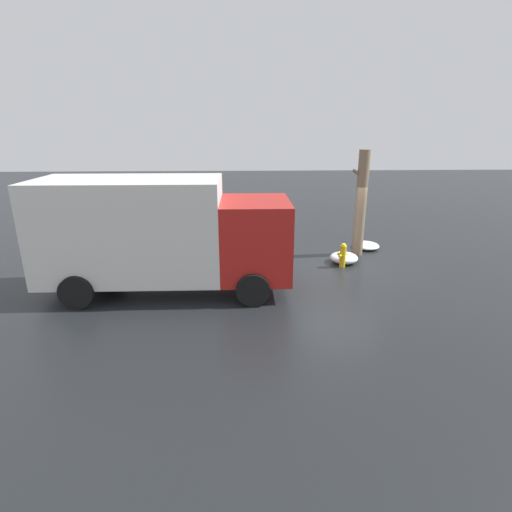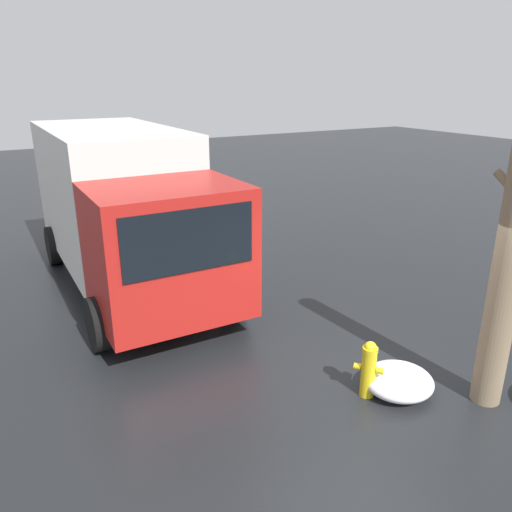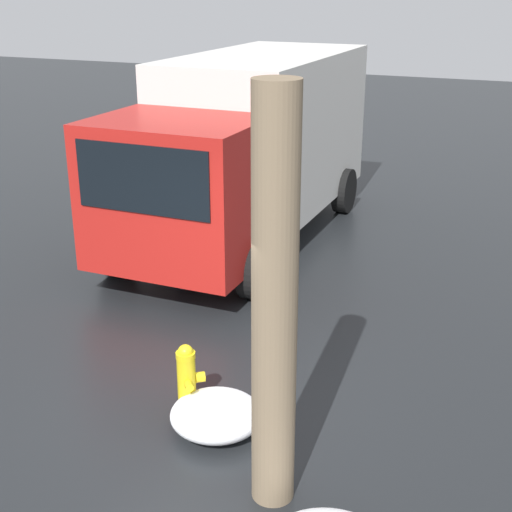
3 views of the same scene
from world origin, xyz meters
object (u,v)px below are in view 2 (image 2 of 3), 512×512
(pedestrian, at_px, (172,279))
(fire_hydrant, at_px, (369,368))
(delivery_truck, at_px, (123,204))
(tree_trunk, at_px, (508,271))

(pedestrian, bearing_deg, fire_hydrant, -72.01)
(fire_hydrant, bearing_deg, delivery_truck, 68.43)
(fire_hydrant, distance_m, delivery_truck, 6.05)
(delivery_truck, distance_m, pedestrian, 2.70)
(delivery_truck, bearing_deg, fire_hydrant, 106.97)
(pedestrian, bearing_deg, delivery_truck, 80.13)
(delivery_truck, height_order, pedestrian, delivery_truck)
(fire_hydrant, relative_size, pedestrian, 0.46)
(tree_trunk, distance_m, delivery_truck, 7.22)
(fire_hydrant, relative_size, tree_trunk, 0.22)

